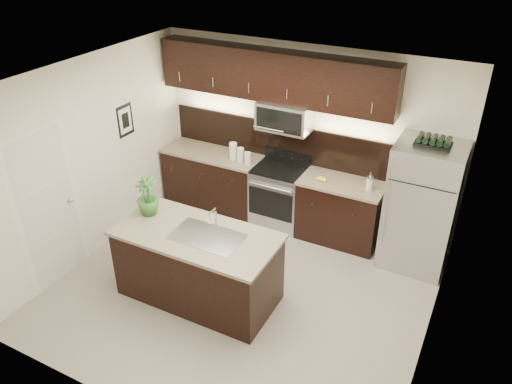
{
  "coord_description": "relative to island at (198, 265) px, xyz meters",
  "views": [
    {
      "loc": [
        2.43,
        -4.28,
        4.25
      ],
      "look_at": [
        -0.06,
        0.55,
        1.16
      ],
      "focal_mm": 35.0,
      "sensor_mm": 36.0,
      "label": 1
    }
  ],
  "objects": [
    {
      "name": "french_press",
      "position": [
        1.51,
        1.94,
        0.57
      ],
      "size": [
        0.09,
        0.09,
        0.26
      ],
      "rotation": [
        0.0,
        0.0,
        -0.03
      ],
      "color": "silver",
      "rests_on": "counter_run"
    },
    {
      "name": "canisters",
      "position": [
        -0.49,
        1.92,
        0.58
      ],
      "size": [
        0.38,
        0.16,
        0.26
      ],
      "rotation": [
        0.0,
        0.0,
        -0.19
      ],
      "color": "silver",
      "rests_on": "counter_run"
    },
    {
      "name": "counter_run",
      "position": [
        -0.04,
        1.99,
        -0.0
      ],
      "size": [
        3.51,
        0.65,
        0.94
      ],
      "color": "black",
      "rests_on": "ground"
    },
    {
      "name": "refrigerator",
      "position": [
        2.21,
        1.93,
        0.41
      ],
      "size": [
        0.85,
        0.76,
        1.76
      ],
      "primitive_type": "cube",
      "color": "#B2B2B7",
      "rests_on": "ground"
    },
    {
      "name": "upper_fixtures",
      "position": [
        -0.02,
        2.14,
        1.67
      ],
      "size": [
        3.49,
        0.4,
        1.66
      ],
      "color": "black",
      "rests_on": "counter_run"
    },
    {
      "name": "bananas",
      "position": [
        0.81,
        1.91,
        0.49
      ],
      "size": [
        0.17,
        0.14,
        0.05
      ],
      "primitive_type": "ellipsoid",
      "rotation": [
        0.0,
        0.0,
        -0.13
      ],
      "color": "yellow",
      "rests_on": "counter_run"
    },
    {
      "name": "island",
      "position": [
        0.0,
        0.0,
        0.0
      ],
      "size": [
        1.96,
        0.96,
        0.94
      ],
      "color": "black",
      "rests_on": "ground"
    },
    {
      "name": "ground",
      "position": [
        0.41,
        0.3,
        -0.47
      ],
      "size": [
        4.5,
        4.5,
        0.0
      ],
      "primitive_type": "plane",
      "color": "gray",
      "rests_on": "ground"
    },
    {
      "name": "wine_rack",
      "position": [
        2.21,
        1.93,
        1.33
      ],
      "size": [
        0.43,
        0.27,
        0.1
      ],
      "color": "black",
      "rests_on": "refrigerator"
    },
    {
      "name": "room_walls",
      "position": [
        0.3,
        0.27,
        1.22
      ],
      "size": [
        4.52,
        4.02,
        2.71
      ],
      "color": "silver",
      "rests_on": "ground"
    },
    {
      "name": "sink_faucet",
      "position": [
        0.15,
        0.01,
        0.48
      ],
      "size": [
        0.84,
        0.5,
        0.28
      ],
      "color": "silver",
      "rests_on": "island"
    },
    {
      "name": "plant",
      "position": [
        -0.76,
        0.11,
        0.71
      ],
      "size": [
        0.3,
        0.3,
        0.49
      ],
      "primitive_type": "imported",
      "rotation": [
        0.0,
        0.0,
        0.12
      ],
      "color": "#2E6127",
      "rests_on": "island"
    }
  ]
}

